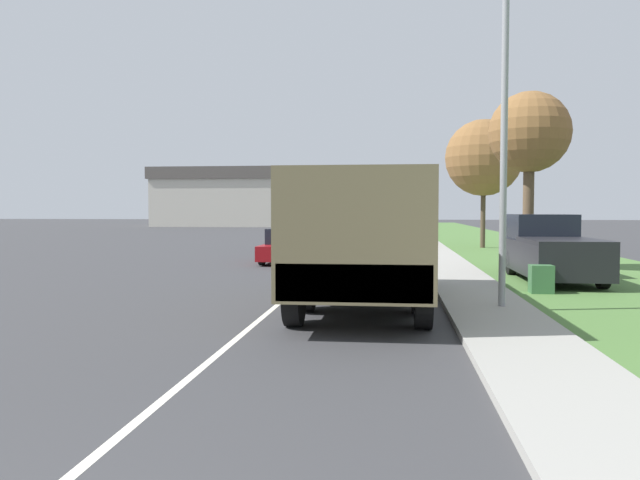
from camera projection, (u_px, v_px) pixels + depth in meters
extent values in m
plane|color=#38383A|center=(354.00, 241.00, 41.50)|extent=(180.00, 180.00, 0.00)
cube|color=silver|center=(354.00, 241.00, 41.50)|extent=(0.12, 120.00, 0.00)
cube|color=#9E9B93|center=(423.00, 241.00, 40.98)|extent=(1.80, 120.00, 0.12)
cube|color=#4C7538|center=(491.00, 242.00, 40.48)|extent=(7.00, 120.00, 0.02)
cube|color=#545B3D|center=(369.00, 226.00, 16.20)|extent=(2.59, 2.15, 2.13)
cube|color=brown|center=(362.00, 230.00, 12.39)|extent=(2.59, 5.52, 2.19)
cube|color=#545B3D|center=(353.00, 283.00, 9.74)|extent=(2.46, 0.10, 0.60)
cube|color=red|center=(292.00, 270.00, 9.82)|extent=(0.12, 0.06, 0.12)
cube|color=red|center=(416.00, 271.00, 9.60)|extent=(0.12, 0.06, 0.12)
cylinder|color=black|center=(325.00, 268.00, 16.28)|extent=(0.30, 1.14, 1.14)
cylinder|color=black|center=(413.00, 269.00, 16.01)|extent=(0.30, 1.14, 1.14)
cylinder|color=black|center=(294.00, 294.00, 11.21)|extent=(0.30, 1.14, 1.14)
cylinder|color=black|center=(423.00, 297.00, 10.95)|extent=(0.30, 1.14, 1.14)
cylinder|color=black|center=(307.00, 284.00, 12.85)|extent=(0.30, 1.14, 1.14)
cylinder|color=black|center=(419.00, 285.00, 12.59)|extent=(0.30, 1.14, 1.14)
cube|color=maroon|center=(289.00, 251.00, 24.82)|extent=(1.83, 4.29, 0.57)
cube|color=black|center=(289.00, 236.00, 24.88)|extent=(1.61, 1.93, 0.61)
cylinder|color=black|center=(275.00, 252.00, 26.28)|extent=(0.20, 0.64, 0.64)
cylinder|color=black|center=(314.00, 252.00, 26.09)|extent=(0.20, 0.64, 0.64)
cylinder|color=black|center=(262.00, 257.00, 23.56)|extent=(0.20, 0.64, 0.64)
cylinder|color=black|center=(305.00, 257.00, 23.37)|extent=(0.20, 0.64, 0.64)
cube|color=black|center=(308.00, 240.00, 32.75)|extent=(1.94, 4.30, 0.60)
cube|color=black|center=(308.00, 229.00, 32.80)|extent=(1.71, 1.93, 0.63)
cylinder|color=black|center=(295.00, 242.00, 34.22)|extent=(0.20, 0.64, 0.64)
cylinder|color=black|center=(327.00, 242.00, 34.02)|extent=(0.20, 0.64, 0.64)
cylinder|color=black|center=(287.00, 245.00, 31.49)|extent=(0.20, 0.64, 0.64)
cylinder|color=black|center=(321.00, 245.00, 31.29)|extent=(0.20, 0.64, 0.64)
cube|color=tan|center=(387.00, 232.00, 42.22)|extent=(1.78, 4.30, 0.76)
cube|color=black|center=(387.00, 221.00, 42.27)|extent=(1.57, 1.94, 0.77)
cylinder|color=black|center=(375.00, 235.00, 43.69)|extent=(0.20, 0.64, 0.64)
cylinder|color=black|center=(398.00, 235.00, 43.51)|extent=(0.20, 0.64, 0.64)
cylinder|color=black|center=(374.00, 237.00, 40.95)|extent=(0.20, 0.64, 0.64)
cylinder|color=black|center=(399.00, 237.00, 40.77)|extent=(0.20, 0.64, 0.64)
cube|color=maroon|center=(342.00, 227.00, 56.99)|extent=(1.80, 4.19, 0.64)
cube|color=black|center=(342.00, 220.00, 57.04)|extent=(1.59, 1.89, 0.67)
cylinder|color=black|center=(334.00, 229.00, 58.42)|extent=(0.20, 0.64, 0.64)
cylinder|color=black|center=(351.00, 229.00, 58.23)|extent=(0.20, 0.64, 0.64)
cylinder|color=black|center=(331.00, 229.00, 55.76)|extent=(0.20, 0.64, 0.64)
cylinder|color=black|center=(349.00, 230.00, 55.57)|extent=(0.20, 0.64, 0.64)
cube|color=black|center=(553.00, 257.00, 18.14)|extent=(1.96, 5.13, 0.93)
cube|color=black|center=(541.00, 227.00, 19.57)|extent=(1.80, 2.15, 0.78)
cube|color=black|center=(563.00, 241.00, 17.04)|extent=(1.96, 2.97, 0.12)
cylinder|color=black|center=(511.00, 263.00, 19.93)|extent=(0.24, 0.76, 0.76)
cylinder|color=black|center=(567.00, 263.00, 19.73)|extent=(0.24, 0.76, 0.76)
cylinder|color=black|center=(535.00, 273.00, 16.57)|extent=(0.24, 0.76, 0.76)
cylinder|color=black|center=(603.00, 274.00, 16.38)|extent=(0.24, 0.76, 0.76)
cylinder|color=gray|center=(504.00, 129.00, 12.63)|extent=(0.14, 0.14, 7.22)
cylinder|color=brown|center=(528.00, 212.00, 21.87)|extent=(0.38, 0.38, 4.01)
sphere|color=brown|center=(530.00, 132.00, 21.73)|extent=(2.82, 2.82, 2.82)
cylinder|color=#4C3D2D|center=(483.00, 213.00, 33.96)|extent=(0.26, 0.26, 3.75)
sphere|color=brown|center=(484.00, 158.00, 33.81)|extent=(4.15, 4.15, 4.15)
cube|color=#3D7042|center=(541.00, 279.00, 15.51)|extent=(0.55, 0.45, 0.70)
cube|color=beige|center=(224.00, 203.00, 81.08)|extent=(15.39, 12.57, 5.83)
cube|color=#514C47|center=(224.00, 175.00, 80.90)|extent=(16.00, 13.08, 1.46)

